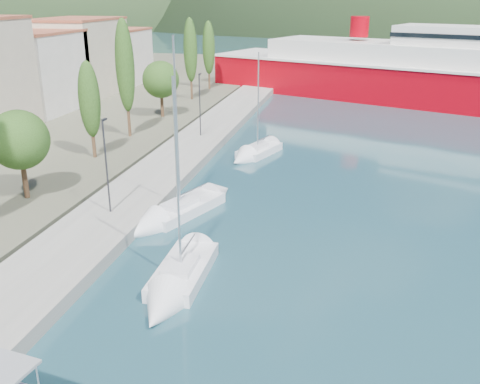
# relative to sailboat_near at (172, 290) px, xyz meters

# --- Properties ---
(ground) EXTENTS (1400.00, 1400.00, 0.00)m
(ground) POSITION_rel_sailboat_near_xyz_m (2.11, 111.98, -0.31)
(ground) COLOR #204651
(quay) EXTENTS (5.00, 88.00, 0.80)m
(quay) POSITION_rel_sailboat_near_xyz_m (-6.89, 17.98, 0.09)
(quay) COLOR gray
(quay) RESTS_ON ground
(tree_row) EXTENTS (4.15, 63.73, 11.31)m
(tree_row) POSITION_rel_sailboat_near_xyz_m (-13.79, 23.39, 5.70)
(tree_row) COLOR #47301E
(tree_row) RESTS_ON land_strip
(lamp_posts) EXTENTS (0.15, 43.72, 6.06)m
(lamp_posts) POSITION_rel_sailboat_near_xyz_m (-6.89, 6.89, 3.77)
(lamp_posts) COLOR #2D2D33
(lamp_posts) RESTS_ON quay
(sailboat_near) EXTENTS (2.55, 8.04, 11.48)m
(sailboat_near) POSITION_rel_sailboat_near_xyz_m (0.00, 0.00, 0.00)
(sailboat_near) COLOR silver
(sailboat_near) RESTS_ON ground
(sailboat_mid) EXTENTS (5.35, 9.01, 12.63)m
(sailboat_mid) POSITION_rel_sailboat_near_xyz_m (-3.54, 8.34, -0.00)
(sailboat_mid) COLOR silver
(sailboat_mid) RESTS_ON ground
(sailboat_far) EXTENTS (4.39, 7.26, 10.17)m
(sailboat_far) POSITION_rel_sailboat_near_xyz_m (-1.01, 23.93, -0.02)
(sailboat_far) COLOR silver
(sailboat_far) RESTS_ON ground
(ferry) EXTENTS (59.33, 32.83, 11.68)m
(ferry) POSITION_rel_sailboat_near_xyz_m (15.26, 56.21, 3.24)
(ferry) COLOR #9D000C
(ferry) RESTS_ON ground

